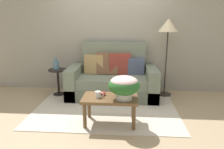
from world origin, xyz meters
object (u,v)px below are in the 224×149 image
table_vase (56,65)px  coffee_mug (98,94)px  couch (113,80)px  side_table (58,77)px  floor_lamp (168,30)px  potted_plant (124,85)px  coffee_table (110,101)px  snack_bowl (102,93)px

table_vase → coffee_mug: bearing=-49.6°
couch → side_table: 1.23m
couch → side_table: (-1.23, -0.04, 0.05)m
floor_lamp → couch: bearing=-174.3°
side_table → table_vase: table_vase is taller
table_vase → potted_plant: bearing=-41.4°
side_table → floor_lamp: bearing=3.8°
floor_lamp → table_vase: bearing=-175.8°
side_table → coffee_mug: size_ratio=4.31×
couch → floor_lamp: bearing=5.7°
side_table → table_vase: (-0.02, -0.02, 0.29)m
couch → table_vase: bearing=-177.1°
floor_lamp → potted_plant: size_ratio=3.46×
couch → coffee_table: couch is taller
couch → coffee_table: size_ratio=2.19×
side_table → snack_bowl: side_table is taller
coffee_table → couch: bearing=92.1°
floor_lamp → side_table: bearing=-176.2°
couch → floor_lamp: size_ratio=1.14×
coffee_table → table_vase: bearing=135.6°
coffee_table → side_table: 1.82m
table_vase → snack_bowl: bearing=-45.8°
snack_bowl → table_vase: (-1.17, 1.20, 0.21)m
couch → side_table: couch is taller
couch → potted_plant: couch is taller
side_table → coffee_mug: side_table is taller
couch → coffee_mug: bearing=-95.7°
side_table → coffee_mug: (1.09, -1.32, 0.10)m
floor_lamp → coffee_mug: bearing=-131.2°
couch → side_table: bearing=-178.0°
coffee_table → table_vase: size_ratio=3.36×
couch → snack_bowl: size_ratio=17.34×
floor_lamp → coffee_mug: size_ratio=12.21×
side_table → coffee_mug: 1.72m
side_table → potted_plant: size_ratio=1.22×
potted_plant → snack_bowl: potted_plant is taller
side_table → floor_lamp: size_ratio=0.35×
couch → snack_bowl: bearing=-93.7°
potted_plant → floor_lamp: bearing=59.6°
potted_plant → couch: bearing=100.9°
coffee_table → snack_bowl: size_ratio=7.92×
potted_plant → snack_bowl: 0.42m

